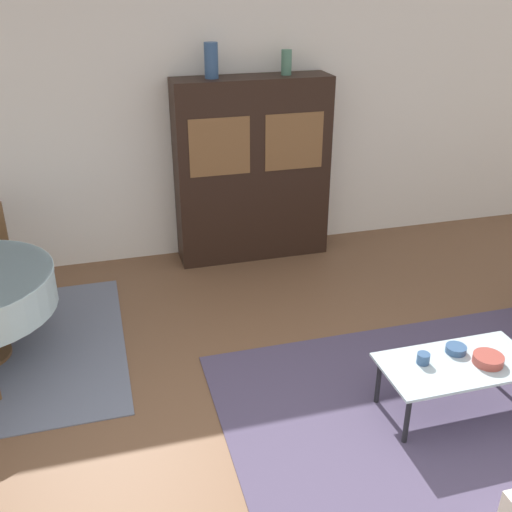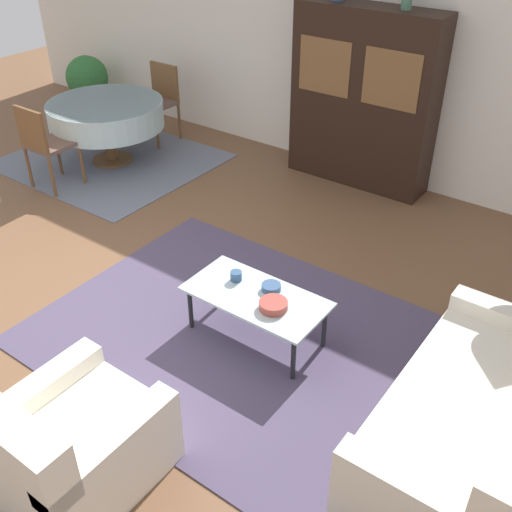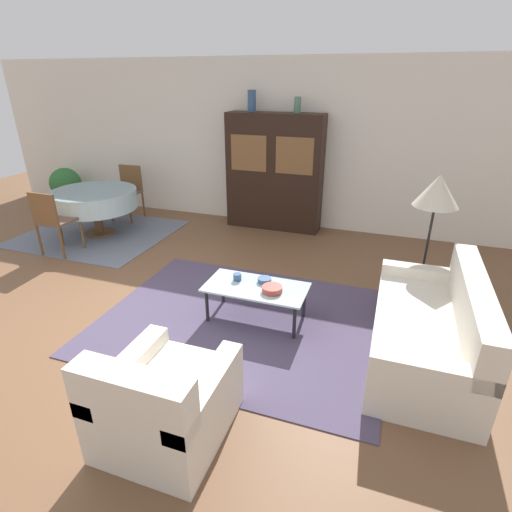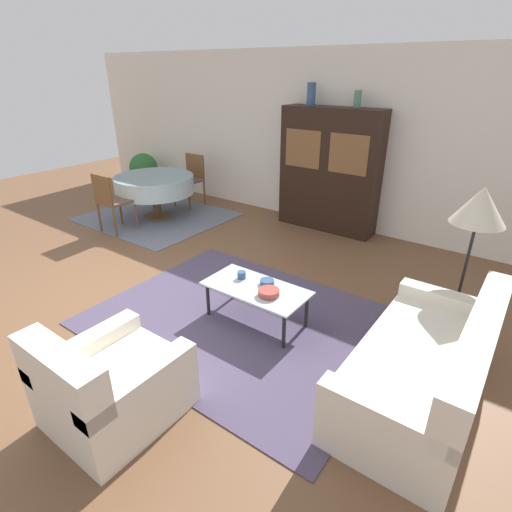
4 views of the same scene
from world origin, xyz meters
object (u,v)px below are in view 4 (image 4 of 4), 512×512
dining_table (154,185)px  vase_tall (311,94)px  armchair (110,387)px  floor_lamp (480,209)px  coffee_table (256,291)px  display_cabinet (329,171)px  cup (242,275)px  potted_plant (144,169)px  dining_chair_near (111,199)px  couch (427,369)px  bowl_small (267,282)px  vase_short (358,99)px  bowl (269,293)px  dining_chair_far (191,176)px

dining_table → vase_tall: bearing=30.4°
armchair → floor_lamp: floor_lamp is taller
coffee_table → display_cabinet: size_ratio=0.57×
armchair → coffee_table: 1.66m
cup → potted_plant: size_ratio=0.11×
dining_table → dining_chair_near: 0.88m
cup → couch: bearing=-4.9°
dining_chair_near → floor_lamp: (4.97, 0.46, 0.69)m
armchair → display_cabinet: (-0.58, 4.53, 0.64)m
bowl_small → couch: bearing=-7.6°
couch → display_cabinet: 3.87m
floor_lamp → potted_plant: (-6.55, 1.47, -0.79)m
armchair → bowl_small: 1.79m
coffee_table → vase_short: vase_short is taller
dining_table → bowl: dining_table is taller
coffee_table → cup: size_ratio=12.13×
vase_tall → potted_plant: size_ratio=0.42×
vase_short → display_cabinet: bearing=-179.8°
bowl → vase_short: (-0.53, 2.93, 1.57)m
potted_plant → vase_short: bearing=3.2°
armchair → cup: bearing=94.3°
display_cabinet → bowl: (0.87, -2.93, -0.51)m
dining_chair_near → floor_lamp: bearing=5.3°
couch → armchair: bearing=130.6°
display_cabinet → dining_chair_far: display_cabinet is taller
armchair → bowl_small: armchair is taller
dining_chair_near → bowl: dining_chair_near is taller
dining_chair_near → bowl: (3.50, -0.73, -0.12)m
bowl_small → dining_table: bearing=156.7°
dining_chair_far → floor_lamp: 5.18m
couch → dining_chair_near: size_ratio=1.90×
couch → bowl: size_ratio=8.66×
couch → potted_plant: couch is taller
coffee_table → dining_chair_far: (-3.31, 2.45, 0.19)m
dining_table → dining_chair_far: dining_chair_far is taller
couch → cup: 1.95m
floor_lamp → bowl: floor_lamp is taller
potted_plant → dining_table: bearing=-33.6°
couch → bowl: (-1.51, 0.05, 0.13)m
dining_chair_far → cup: size_ratio=10.69×
couch → armchair: (-1.81, -1.55, -0.00)m
couch → bowl_small: bearing=82.4°
floor_lamp → cup: bearing=-150.4°
armchair → dining_chair_far: 5.21m
dining_chair_near → dining_table: bearing=90.0°
floor_lamp → bowl: (-1.47, -1.20, -0.81)m
vase_tall → couch: bearing=-46.9°
couch → vase_short: size_ratio=7.56×
floor_lamp → bowl: size_ratio=7.04×
coffee_table → vase_short: (-0.34, 2.87, 1.64)m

